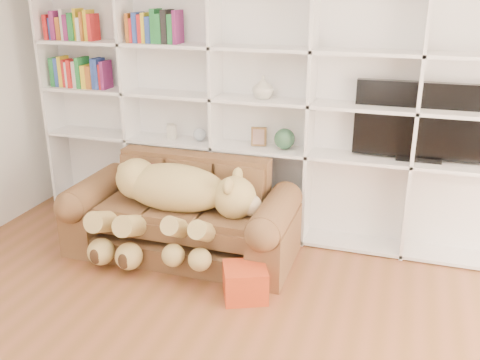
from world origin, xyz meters
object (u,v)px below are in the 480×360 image
(gift_box, at_px, (245,282))
(tv, at_px, (423,122))
(sofa, at_px, (183,219))
(teddy_bear, at_px, (172,200))

(gift_box, relative_size, tv, 0.29)
(sofa, relative_size, tv, 1.77)
(teddy_bear, xyz_separation_m, tv, (1.94, 0.80, 0.62))
(teddy_bear, height_order, gift_box, teddy_bear)
(teddy_bear, bearing_deg, gift_box, -24.73)
(sofa, height_order, gift_box, sofa)
(tv, bearing_deg, sofa, -161.70)
(teddy_bear, relative_size, tv, 1.23)
(sofa, distance_m, gift_box, 0.95)
(gift_box, height_order, tv, tv)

